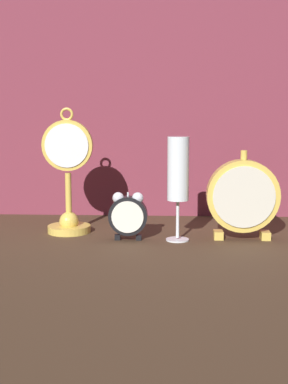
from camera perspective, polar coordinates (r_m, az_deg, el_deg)
The scene contains 6 objects.
ground_plane at distance 1.12m, azimuth -0.19°, elevation -5.69°, with size 4.00×4.00×0.00m, color #422D1E.
fabric_backdrop_drape at distance 1.41m, azimuth 0.46°, elevation 9.12°, with size 1.33×0.01×0.58m, color brown.
pocket_watch_on_stand at distance 1.23m, azimuth -8.09°, elevation 0.90°, with size 0.11×0.10×0.28m.
alarm_clock_twin_bell at distance 1.15m, azimuth -1.72°, elevation -2.34°, with size 0.08×0.03×0.10m.
mantel_clock_silver at distance 1.17m, azimuth 10.50°, elevation -0.48°, with size 0.16×0.04×0.19m.
champagne_flute at distance 1.14m, azimuth 3.65°, elevation 1.82°, with size 0.05×0.05×0.22m.
Camera 1 is at (0.05, -1.08, 0.28)m, focal length 50.00 mm.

